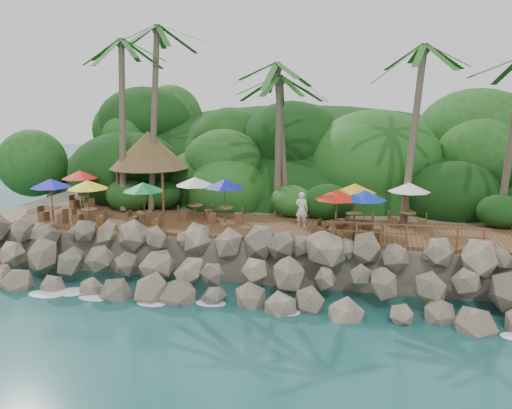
# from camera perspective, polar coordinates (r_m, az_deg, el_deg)

# --- Properties ---
(ground) EXTENTS (140.00, 140.00, 0.00)m
(ground) POSITION_cam_1_polar(r_m,az_deg,el_deg) (23.55, -3.28, -11.02)
(ground) COLOR #19514F
(ground) RESTS_ON ground
(land_base) EXTENTS (32.00, 25.20, 2.10)m
(land_base) POSITION_cam_1_polar(r_m,az_deg,el_deg) (38.22, 3.31, -0.52)
(land_base) COLOR gray
(land_base) RESTS_ON ground
(jungle_hill) EXTENTS (44.80, 28.00, 15.40)m
(jungle_hill) POSITION_cam_1_polar(r_m,az_deg,el_deg) (45.70, 4.84, 0.11)
(jungle_hill) COLOR #143811
(jungle_hill) RESTS_ON ground
(seawall) EXTENTS (29.00, 4.00, 2.30)m
(seawall) POSITION_cam_1_polar(r_m,az_deg,el_deg) (24.95, -2.04, -6.87)
(seawall) COLOR gray
(seawall) RESTS_ON ground
(terrace) EXTENTS (26.00, 5.00, 0.20)m
(terrace) POSITION_cam_1_polar(r_m,az_deg,el_deg) (28.39, 0.00, -2.37)
(terrace) COLOR brown
(terrace) RESTS_ON land_base
(jungle_foliage) EXTENTS (44.00, 16.00, 12.00)m
(jungle_foliage) POSITION_cam_1_polar(r_m,az_deg,el_deg) (37.50, 3.03, -2.40)
(jungle_foliage) COLOR #143811
(jungle_foliage) RESTS_ON ground
(foam_line) EXTENTS (25.20, 0.80, 0.06)m
(foam_line) POSITION_cam_1_polar(r_m,az_deg,el_deg) (23.80, -3.08, -10.69)
(foam_line) COLOR white
(foam_line) RESTS_ON ground
(palms) EXTENTS (27.02, 6.90, 11.92)m
(palms) POSITION_cam_1_polar(r_m,az_deg,el_deg) (30.01, 3.26, 15.86)
(palms) COLOR brown
(palms) RESTS_ON ground
(palapa) EXTENTS (4.73, 4.73, 4.60)m
(palapa) POSITION_cam_1_polar(r_m,az_deg,el_deg) (33.00, -11.27, 5.69)
(palapa) COLOR brown
(palapa) RESTS_ON ground
(dining_clusters) EXTENTS (20.90, 5.35, 2.33)m
(dining_clusters) POSITION_cam_1_polar(r_m,az_deg,el_deg) (28.11, -3.92, 1.69)
(dining_clusters) COLOR brown
(dining_clusters) RESTS_ON terrace
(railing) EXTENTS (7.20, 0.10, 1.00)m
(railing) POSITION_cam_1_polar(r_m,az_deg,el_deg) (25.32, 15.57, -2.88)
(railing) COLOR brown
(railing) RESTS_ON terrace
(waiter) EXTENTS (0.75, 0.57, 1.85)m
(waiter) POSITION_cam_1_polar(r_m,az_deg,el_deg) (27.82, 4.85, -0.54)
(waiter) COLOR white
(waiter) RESTS_ON terrace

